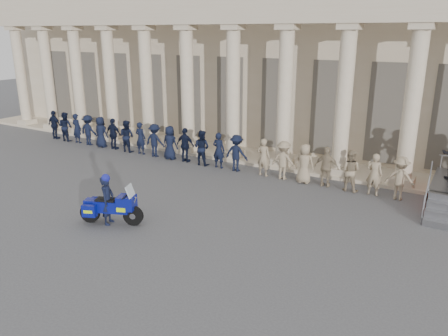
% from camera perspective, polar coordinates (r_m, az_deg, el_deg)
% --- Properties ---
extents(ground, '(90.00, 90.00, 0.00)m').
position_cam_1_polar(ground, '(14.45, -10.18, -7.34)').
color(ground, '#4B4B4E').
rests_on(ground, ground).
extents(building, '(40.00, 12.50, 9.00)m').
position_cam_1_polar(building, '(26.12, 11.31, 13.88)').
color(building, '#C2AF91').
rests_on(building, ground).
extents(officer_rank, '(19.93, 0.62, 1.65)m').
position_cam_1_polar(officer_rank, '(20.68, -4.47, 2.91)').
color(officer_rank, black).
rests_on(officer_rank, ground).
extents(motorcycle, '(2.03, 1.22, 1.37)m').
position_cam_1_polar(motorcycle, '(14.56, -14.49, -4.90)').
color(motorcycle, black).
rests_on(motorcycle, ground).
extents(rider, '(0.57, 0.69, 1.70)m').
position_cam_1_polar(rider, '(14.51, -14.99, -3.94)').
color(rider, black).
rests_on(rider, ground).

